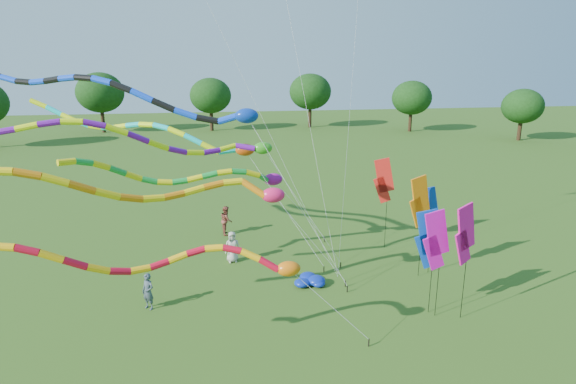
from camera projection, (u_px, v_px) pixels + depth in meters
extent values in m
plane|color=#285115|center=(301.00, 334.00, 18.16)|extent=(160.00, 160.00, 0.00)
cylinder|color=#382314|center=(519.00, 130.00, 60.48)|extent=(0.50, 0.50, 2.86)
ellipsoid|color=#12330E|center=(523.00, 100.00, 59.48)|extent=(6.04, 6.04, 5.13)
cylinder|color=#382314|center=(411.00, 119.00, 70.91)|extent=(0.50, 0.50, 2.81)
ellipsoid|color=#12330E|center=(413.00, 94.00, 69.93)|extent=(5.93, 5.93, 5.04)
cylinder|color=#382314|center=(310.00, 117.00, 73.42)|extent=(0.50, 0.50, 2.91)
ellipsoid|color=#12330E|center=(310.00, 92.00, 72.40)|extent=(6.15, 6.15, 5.23)
cylinder|color=#382314|center=(212.00, 120.00, 67.04)|extent=(0.50, 0.50, 3.59)
ellipsoid|color=#12330E|center=(211.00, 86.00, 65.79)|extent=(7.57, 7.57, 6.44)
cylinder|color=#382314|center=(108.00, 127.00, 63.18)|extent=(0.50, 0.50, 2.71)
ellipsoid|color=#12330E|center=(105.00, 100.00, 62.23)|extent=(5.73, 5.73, 4.87)
cylinder|color=black|center=(369.00, 343.00, 17.37)|extent=(0.05, 0.05, 0.30)
cylinder|color=silver|center=(330.00, 306.00, 16.64)|extent=(0.02, 0.02, 4.25)
ellipsoid|color=orange|center=(289.00, 269.00, 15.94)|extent=(0.81, 0.52, 0.52)
cylinder|color=red|center=(269.00, 264.00, 15.86)|extent=(0.23, 0.23, 0.71)
cylinder|color=#FFB00D|center=(250.00, 255.00, 15.84)|extent=(0.23, 0.23, 0.66)
cylinder|color=red|center=(232.00, 249.00, 15.81)|extent=(0.23, 0.23, 0.61)
cylinder|color=#FFB00D|center=(214.00, 248.00, 15.77)|extent=(0.23, 0.23, 0.59)
cylinder|color=red|center=(196.00, 251.00, 15.70)|extent=(0.23, 0.23, 0.60)
cylinder|color=#FFB00D|center=(178.00, 258.00, 15.58)|extent=(0.23, 0.23, 0.61)
cylinder|color=red|center=(160.00, 264.00, 15.41)|extent=(0.23, 0.23, 0.61)
cylinder|color=#FFB00D|center=(140.00, 269.00, 15.16)|extent=(0.23, 0.23, 0.61)
cylinder|color=red|center=(120.00, 271.00, 14.85)|extent=(0.23, 0.23, 0.63)
cylinder|color=#FFB00D|center=(98.00, 269.00, 14.49)|extent=(0.23, 0.23, 0.67)
cylinder|color=red|center=(75.00, 263.00, 14.13)|extent=(0.23, 0.23, 0.70)
cylinder|color=#FFB00D|center=(51.00, 256.00, 13.80)|extent=(0.23, 0.23, 0.67)
cylinder|color=red|center=(27.00, 250.00, 13.55)|extent=(0.23, 0.23, 0.63)
cylinder|color=#FFB00D|center=(3.00, 247.00, 13.38)|extent=(0.23, 0.23, 0.59)
cylinder|color=black|center=(345.00, 284.00, 21.93)|extent=(0.05, 0.05, 0.30)
cylinder|color=silver|center=(311.00, 240.00, 20.72)|extent=(0.02, 0.02, 5.60)
ellipsoid|color=#F31B5D|center=(273.00, 195.00, 19.56)|extent=(0.98, 0.63, 0.63)
cylinder|color=orange|center=(254.00, 189.00, 19.47)|extent=(0.28, 0.28, 1.10)
cylinder|color=yellow|center=(233.00, 182.00, 19.38)|extent=(0.28, 0.28, 0.79)
cylinder|color=orange|center=(213.00, 185.00, 19.12)|extent=(0.28, 0.28, 0.80)
cylinder|color=yellow|center=(194.00, 190.00, 18.82)|extent=(0.28, 0.28, 0.81)
cylinder|color=orange|center=(174.00, 195.00, 18.45)|extent=(0.28, 0.28, 0.81)
cylinder|color=yellow|center=(153.00, 198.00, 18.03)|extent=(0.28, 0.28, 0.82)
cylinder|color=orange|center=(131.00, 198.00, 17.55)|extent=(0.28, 0.28, 0.84)
cylinder|color=yellow|center=(107.00, 194.00, 17.04)|extent=(0.28, 0.28, 0.88)
cylinder|color=orange|center=(82.00, 187.00, 16.54)|extent=(0.28, 0.28, 0.89)
cylinder|color=yellow|center=(55.00, 180.00, 16.09)|extent=(0.28, 0.28, 0.86)
cylinder|color=orange|center=(27.00, 174.00, 15.71)|extent=(0.28, 0.28, 0.82)
cylinder|color=black|center=(341.00, 265.00, 23.90)|extent=(0.05, 0.05, 0.30)
cylinder|color=silver|center=(305.00, 209.00, 22.33)|extent=(0.02, 0.02, 7.25)
ellipsoid|color=#2F961B|center=(263.00, 148.00, 20.78)|extent=(0.82, 0.52, 0.52)
cylinder|color=#680E9A|center=(245.00, 147.00, 20.71)|extent=(0.24, 0.24, 0.88)
cylinder|color=#D2E90C|center=(228.00, 148.00, 20.58)|extent=(0.24, 0.24, 0.76)
cylinder|color=#680E9A|center=(211.00, 151.00, 20.19)|extent=(0.24, 0.24, 0.76)
cylinder|color=#D2E90C|center=(195.00, 153.00, 19.74)|extent=(0.24, 0.24, 0.78)
cylinder|color=#680E9A|center=(177.00, 150.00, 19.25)|extent=(0.24, 0.24, 0.81)
cylinder|color=#D2E90C|center=(158.00, 145.00, 18.74)|extent=(0.24, 0.24, 0.84)
cylinder|color=#680E9A|center=(138.00, 137.00, 18.26)|extent=(0.24, 0.24, 0.84)
cylinder|color=#D2E90C|center=(117.00, 130.00, 17.83)|extent=(0.24, 0.24, 0.81)
cylinder|color=#680E9A|center=(94.00, 124.00, 17.48)|extent=(0.24, 0.24, 0.77)
cylinder|color=#D2E90C|center=(72.00, 122.00, 17.23)|extent=(0.24, 0.24, 0.75)
cylinder|color=#680E9A|center=(49.00, 123.00, 17.07)|extent=(0.24, 0.24, 0.76)
cylinder|color=#D2E90C|center=(27.00, 127.00, 16.98)|extent=(0.24, 0.24, 0.78)
cylinder|color=#680E9A|center=(4.00, 131.00, 16.92)|extent=(0.24, 0.24, 0.78)
cylinder|color=black|center=(347.00, 289.00, 21.42)|extent=(0.05, 0.05, 0.30)
cylinder|color=silver|center=(298.00, 203.00, 20.86)|extent=(0.02, 0.02, 8.70)
ellipsoid|color=#0B309D|center=(247.00, 116.00, 20.33)|extent=(1.00, 0.64, 0.64)
cylinder|color=blue|center=(229.00, 119.00, 20.56)|extent=(0.29, 0.29, 0.97)
cylinder|color=black|center=(208.00, 119.00, 20.69)|extent=(0.29, 0.29, 0.96)
cylinder|color=blue|center=(186.00, 114.00, 20.65)|extent=(0.29, 0.29, 0.99)
cylinder|color=black|center=(164.00, 105.00, 20.60)|extent=(0.29, 0.29, 1.01)
cylinder|color=blue|center=(142.00, 96.00, 20.58)|extent=(0.29, 0.29, 1.01)
cylinder|color=black|center=(121.00, 87.00, 20.64)|extent=(0.29, 0.29, 0.98)
cylinder|color=blue|center=(102.00, 81.00, 20.79)|extent=(0.29, 0.29, 0.94)
cylinder|color=black|center=(84.00, 78.00, 21.04)|extent=(0.29, 0.29, 0.93)
cylinder|color=blue|center=(68.00, 78.00, 21.37)|extent=(0.29, 0.29, 0.94)
cylinder|color=black|center=(53.00, 80.00, 21.76)|extent=(0.29, 0.29, 0.95)
cylinder|color=blue|center=(38.00, 82.00, 22.16)|extent=(0.29, 0.29, 0.95)
cylinder|color=black|center=(24.00, 82.00, 22.53)|extent=(0.29, 0.29, 0.94)
cylinder|color=blue|center=(9.00, 79.00, 22.83)|extent=(0.29, 0.29, 0.95)
cylinder|color=black|center=(324.00, 269.00, 23.44)|extent=(0.05, 0.05, 0.30)
cylinder|color=silver|center=(285.00, 209.00, 23.03)|extent=(0.02, 0.02, 6.83)
ellipsoid|color=#C6400B|center=(245.00, 150.00, 22.66)|extent=(0.91, 0.58, 0.58)
cylinder|color=#0BC6C9|center=(228.00, 151.00, 22.63)|extent=(0.26, 0.26, 0.90)
cylinder|color=#D9F10C|center=(210.00, 148.00, 22.51)|extent=(0.26, 0.26, 0.90)
cylinder|color=#0BC6C9|center=(193.00, 139.00, 22.50)|extent=(0.26, 0.26, 0.89)
cylinder|color=#D9F10C|center=(177.00, 132.00, 22.57)|extent=(0.26, 0.26, 0.85)
cylinder|color=#0BC6C9|center=(161.00, 127.00, 22.73)|extent=(0.26, 0.26, 0.82)
cylinder|color=#D9F10C|center=(147.00, 125.00, 22.98)|extent=(0.26, 0.26, 0.82)
cylinder|color=#0BC6C9|center=(133.00, 125.00, 23.32)|extent=(0.26, 0.26, 0.83)
cylinder|color=#D9F10C|center=(121.00, 127.00, 23.69)|extent=(0.26, 0.26, 0.84)
cylinder|color=#0BC6C9|center=(108.00, 128.00, 24.05)|extent=(0.26, 0.26, 0.83)
cylinder|color=#D9F10C|center=(96.00, 127.00, 24.37)|extent=(0.26, 0.26, 0.82)
cylinder|color=#0BC6C9|center=(83.00, 124.00, 24.61)|extent=(0.26, 0.26, 0.83)
cylinder|color=#D9F10C|center=(69.00, 118.00, 24.75)|extent=(0.26, 0.26, 0.86)
cylinder|color=#0BC6C9|center=(54.00, 111.00, 24.81)|extent=(0.26, 0.26, 0.89)
cylinder|color=#D9F10C|center=(39.00, 104.00, 24.80)|extent=(0.26, 0.26, 0.88)
cylinder|color=black|center=(324.00, 239.00, 27.29)|extent=(0.05, 0.05, 0.30)
cylinder|color=silver|center=(300.00, 210.00, 26.01)|extent=(0.02, 0.02, 4.96)
ellipsoid|color=#970D7E|center=(273.00, 179.00, 24.77)|extent=(0.99, 0.63, 0.63)
cylinder|color=#149733|center=(263.00, 178.00, 24.17)|extent=(0.29, 0.29, 0.98)
cylinder|color=yellow|center=(253.00, 174.00, 23.56)|extent=(0.29, 0.29, 0.72)
cylinder|color=#149733|center=(239.00, 172.00, 23.29)|extent=(0.29, 0.29, 0.70)
cylinder|color=yellow|center=(225.00, 172.00, 23.10)|extent=(0.29, 0.29, 0.70)
cylinder|color=#149733|center=(210.00, 175.00, 22.96)|extent=(0.29, 0.29, 0.72)
cylinder|color=yellow|center=(195.00, 178.00, 22.85)|extent=(0.29, 0.29, 0.72)
cylinder|color=#149733|center=(180.00, 181.00, 22.72)|extent=(0.29, 0.29, 0.70)
cylinder|color=yellow|center=(165.00, 182.00, 22.53)|extent=(0.29, 0.29, 0.70)
cylinder|color=#149733|center=(149.00, 180.00, 22.26)|extent=(0.29, 0.29, 0.72)
cylinder|color=yellow|center=(134.00, 176.00, 21.89)|extent=(0.29, 0.29, 0.76)
cylinder|color=#149733|center=(118.00, 171.00, 21.45)|extent=(0.29, 0.29, 0.77)
cylinder|color=yellow|center=(101.00, 165.00, 20.96)|extent=(0.29, 0.29, 0.76)
cylinder|color=#149733|center=(84.00, 162.00, 20.45)|extent=(0.29, 0.29, 0.73)
cylinder|color=yellow|center=(67.00, 162.00, 19.95)|extent=(0.29, 0.29, 0.71)
cylinder|color=black|center=(338.00, 280.00, 22.31)|extent=(0.04, 0.04, 0.30)
cylinder|color=silver|center=(298.00, 64.00, 20.16)|extent=(0.01, 0.01, 19.47)
cylinder|color=black|center=(338.00, 280.00, 22.31)|extent=(0.04, 0.04, 0.30)
cylinder|color=black|center=(338.00, 280.00, 22.31)|extent=(0.04, 0.04, 0.30)
cylinder|color=silver|center=(349.00, 129.00, 22.06)|extent=(0.01, 0.01, 13.71)
cylinder|color=black|center=(422.00, 230.00, 22.46)|extent=(0.02, 0.02, 4.63)
cube|color=orange|center=(421.00, 195.00, 21.92)|extent=(1.14, 0.35, 1.93)
cube|color=orange|center=(418.00, 212.00, 22.10)|extent=(1.00, 0.32, 1.51)
cylinder|color=black|center=(432.00, 266.00, 19.24)|extent=(0.02, 0.02, 4.09)
cube|color=#0C3FAA|center=(430.00, 232.00, 18.85)|extent=(1.15, 0.26, 1.93)
cube|color=#0C3FAA|center=(426.00, 251.00, 19.06)|extent=(1.01, 0.24, 1.51)
cylinder|color=black|center=(431.00, 234.00, 22.95)|extent=(0.02, 0.02, 3.96)
cube|color=#0C36AB|center=(429.00, 206.00, 22.59)|extent=(1.15, 0.31, 1.93)
cube|color=#0C36AB|center=(426.00, 222.00, 22.80)|extent=(1.00, 0.28, 1.51)
cylinder|color=black|center=(466.00, 266.00, 18.75)|extent=(0.02, 0.02, 4.50)
cube|color=#F80D9B|center=(466.00, 227.00, 18.19)|extent=(1.10, 0.53, 1.93)
cube|color=#F80D9B|center=(463.00, 247.00, 18.36)|extent=(0.96, 0.47, 1.51)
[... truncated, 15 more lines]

